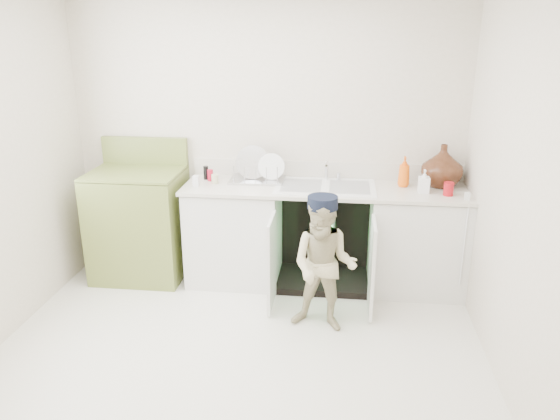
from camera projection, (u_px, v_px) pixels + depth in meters
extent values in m
plane|color=beige|center=(238.00, 353.00, 3.89)|extent=(3.50, 3.50, 0.00)
cube|color=beige|center=(266.00, 138.00, 4.88)|extent=(3.50, 2.50, 0.02)
cube|color=beige|center=(155.00, 297.00, 2.07)|extent=(3.50, 2.50, 0.02)
cube|color=beige|center=(519.00, 195.00, 3.28)|extent=(2.50, 3.00, 0.02)
cube|color=white|center=(235.00, 234.00, 4.90)|extent=(0.80, 0.60, 0.86)
cube|color=white|center=(416.00, 242.00, 4.72)|extent=(0.80, 0.60, 0.86)
cube|color=black|center=(325.00, 227.00, 5.06)|extent=(0.80, 0.06, 0.86)
cube|color=black|center=(323.00, 279.00, 4.94)|extent=(0.80, 0.60, 0.06)
cylinder|color=gray|center=(317.00, 231.00, 4.91)|extent=(0.05, 0.05, 0.70)
cylinder|color=gray|center=(332.00, 232.00, 4.89)|extent=(0.05, 0.05, 0.70)
cylinder|color=gray|center=(325.00, 216.00, 4.80)|extent=(0.07, 0.18, 0.07)
cube|color=white|center=(272.00, 262.00, 4.40)|extent=(0.03, 0.40, 0.76)
cube|color=white|center=(372.00, 267.00, 4.31)|extent=(0.02, 0.40, 0.76)
cube|color=silver|center=(325.00, 189.00, 4.66)|extent=(2.44, 0.64, 0.03)
cube|color=silver|center=(327.00, 170.00, 4.90)|extent=(2.44, 0.02, 0.15)
cube|color=white|center=(325.00, 188.00, 4.66)|extent=(0.85, 0.55, 0.02)
cube|color=gray|center=(301.00, 186.00, 4.68)|extent=(0.34, 0.40, 0.01)
cube|color=gray|center=(350.00, 187.00, 4.63)|extent=(0.34, 0.40, 0.01)
cylinder|color=silver|center=(327.00, 170.00, 4.83)|extent=(0.03, 0.03, 0.17)
cylinder|color=silver|center=(327.00, 164.00, 4.75)|extent=(0.02, 0.14, 0.02)
cylinder|color=silver|center=(339.00, 176.00, 4.84)|extent=(0.04, 0.04, 0.06)
cylinder|color=white|center=(464.00, 245.00, 4.36)|extent=(0.01, 0.01, 0.70)
cube|color=white|center=(467.00, 196.00, 4.32)|extent=(0.04, 0.02, 0.06)
cube|color=silver|center=(257.00, 180.00, 4.83)|extent=(0.48, 0.32, 0.02)
cylinder|color=silver|center=(253.00, 170.00, 4.83)|extent=(0.30, 0.11, 0.29)
cylinder|color=white|center=(271.00, 172.00, 4.79)|extent=(0.23, 0.06, 0.23)
cylinder|color=silver|center=(234.00, 173.00, 4.73)|extent=(0.01, 0.01, 0.14)
cylinder|color=silver|center=(244.00, 174.00, 4.72)|extent=(0.01, 0.01, 0.14)
cylinder|color=silver|center=(255.00, 174.00, 4.71)|extent=(0.01, 0.01, 0.14)
cylinder|color=silver|center=(266.00, 174.00, 4.70)|extent=(0.01, 0.01, 0.14)
cylinder|color=silver|center=(277.00, 175.00, 4.69)|extent=(0.01, 0.01, 0.14)
imported|color=#4B2815|center=(442.00, 166.00, 4.62)|extent=(0.35, 0.35, 0.36)
imported|color=#FF610D|center=(404.00, 172.00, 4.64)|extent=(0.10, 0.10, 0.26)
imported|color=white|center=(424.00, 181.00, 4.48)|extent=(0.09, 0.09, 0.19)
cylinder|color=#B00F16|center=(449.00, 189.00, 4.42)|extent=(0.08, 0.08, 0.11)
cylinder|color=red|center=(210.00, 175.00, 4.83)|extent=(0.05, 0.05, 0.10)
cylinder|color=beige|center=(215.00, 179.00, 4.75)|extent=(0.06, 0.06, 0.08)
cylinder|color=black|center=(206.00, 173.00, 4.87)|extent=(0.04, 0.04, 0.12)
cube|color=white|center=(196.00, 181.00, 4.67)|extent=(0.05, 0.05, 0.09)
cube|color=olive|center=(139.00, 226.00, 4.95)|extent=(0.80, 0.65, 0.97)
cube|color=olive|center=(135.00, 173.00, 4.79)|extent=(0.80, 0.65, 0.02)
cube|color=olive|center=(145.00, 151.00, 5.02)|extent=(0.80, 0.06, 0.25)
cylinder|color=black|center=(105.00, 178.00, 4.67)|extent=(0.18, 0.18, 0.02)
cylinder|color=silver|center=(105.00, 176.00, 4.66)|extent=(0.21, 0.21, 0.01)
cylinder|color=black|center=(120.00, 168.00, 4.97)|extent=(0.18, 0.18, 0.02)
cylinder|color=silver|center=(120.00, 167.00, 4.96)|extent=(0.21, 0.21, 0.01)
cylinder|color=black|center=(150.00, 179.00, 4.62)|extent=(0.18, 0.18, 0.02)
cylinder|color=silver|center=(150.00, 178.00, 4.62)|extent=(0.21, 0.21, 0.01)
cylinder|color=black|center=(163.00, 169.00, 4.92)|extent=(0.18, 0.18, 0.02)
cylinder|color=silver|center=(162.00, 168.00, 4.92)|extent=(0.21, 0.21, 0.01)
imported|color=beige|center=(324.00, 266.00, 4.05)|extent=(0.57, 0.48, 1.04)
cylinder|color=black|center=(326.00, 204.00, 3.89)|extent=(0.26, 0.26, 0.09)
cube|color=black|center=(329.00, 204.00, 3.99)|extent=(0.18, 0.12, 0.01)
cube|color=black|center=(327.00, 221.00, 4.39)|extent=(0.07, 0.01, 0.14)
cube|color=#26F23F|center=(327.00, 221.00, 4.39)|extent=(0.06, 0.00, 0.12)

